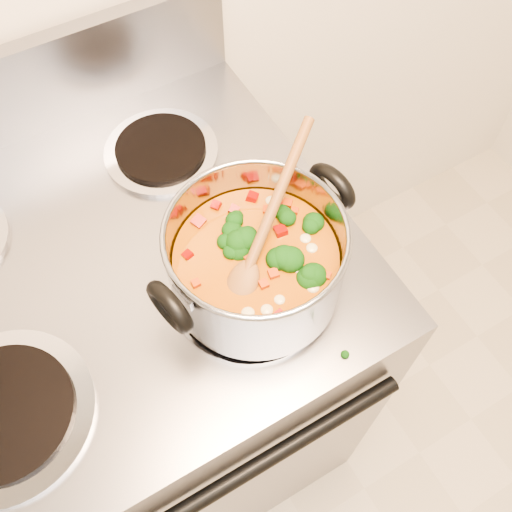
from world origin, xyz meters
The scene contains 4 objects.
electric_range centered at (0.00, 1.16, 0.47)m, with size 0.75×0.68×1.08m.
stockpot centered at (0.19, 1.01, 1.00)m, with size 0.30×0.24×0.14m.
wooden_spoon centered at (0.20, 1.02, 1.03)m, with size 0.23×0.18×0.11m.
cooktop_crumbs centered at (0.18, 0.97, 0.92)m, with size 0.28×0.04×0.01m.
Camera 1 is at (-0.00, 0.68, 1.65)m, focal length 40.00 mm.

